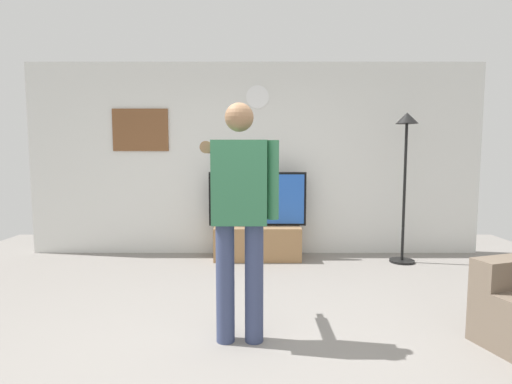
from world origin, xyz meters
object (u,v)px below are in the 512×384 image
Objects in this scene: tv_stand at (258,242)px; framed_picture at (141,130)px; television at (258,199)px; person_standing_nearer_lamp at (240,209)px; wall_clock at (258,97)px; floor_lamp at (406,156)px.

framed_picture is (-1.64, 0.30, 1.54)m from tv_stand.
television is (0.00, 0.05, 0.59)m from tv_stand.
television is 0.74× the size of person_standing_nearer_lamp.
person_standing_nearer_lamp is at bearing -93.38° from television.
wall_clock is at bearing 90.00° from television.
person_standing_nearer_lamp is at bearing -133.24° from floor_lamp.
television is 1.42m from wall_clock.
person_standing_nearer_lamp is (-2.06, -2.19, -0.38)m from floor_lamp.
framed_picture is at bearing 119.37° from person_standing_nearer_lamp.
tv_stand is 3.69× the size of wall_clock.
framed_picture is at bearing 172.31° from floor_lamp.
television is 2.43m from person_standing_nearer_lamp.
person_standing_nearer_lamp is at bearing -60.63° from framed_picture.
floor_lamp reaches higher than television.
framed_picture reaches higher than television.
television reaches higher than tv_stand.
wall_clock is (0.00, 0.29, 1.99)m from tv_stand.
framed_picture is (-1.64, 0.00, -0.45)m from wall_clock.
framed_picture reaches higher than tv_stand.
wall_clock is 1.71m from framed_picture.
tv_stand is 2.25m from floor_lamp.
television is at bearing -8.60° from framed_picture.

